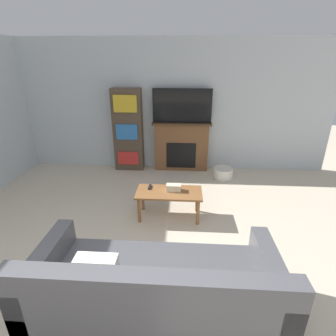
# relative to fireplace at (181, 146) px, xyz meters

# --- Properties ---
(wall_back) EXTENTS (6.97, 0.06, 2.70)m
(wall_back) POSITION_rel_fireplace_xyz_m (-0.38, 0.14, 0.82)
(wall_back) COLOR silver
(wall_back) RESTS_ON ground_plane
(fireplace) EXTENTS (1.24, 0.28, 1.05)m
(fireplace) POSITION_rel_fireplace_xyz_m (0.00, 0.00, 0.00)
(fireplace) COLOR brown
(fireplace) RESTS_ON ground_plane
(tv) EXTENTS (1.21, 0.03, 0.69)m
(tv) POSITION_rel_fireplace_xyz_m (0.00, -0.02, 0.87)
(tv) COLOR black
(tv) RESTS_ON fireplace
(couch) EXTENTS (2.17, 0.99, 0.89)m
(couch) POSITION_rel_fireplace_xyz_m (-0.17, -3.69, -0.23)
(couch) COLOR #4C4C51
(couch) RESTS_ON ground_plane
(coffee_table) EXTENTS (0.99, 0.48, 0.43)m
(coffee_table) POSITION_rel_fireplace_xyz_m (-0.15, -1.95, -0.16)
(coffee_table) COLOR brown
(coffee_table) RESTS_ON ground_plane
(tissue_box) EXTENTS (0.22, 0.12, 0.10)m
(tissue_box) POSITION_rel_fireplace_xyz_m (-0.08, -1.91, -0.05)
(tissue_box) COLOR beige
(tissue_box) RESTS_ON coffee_table
(remote_control) EXTENTS (0.04, 0.15, 0.02)m
(remote_control) POSITION_rel_fireplace_xyz_m (-0.45, -1.83, -0.09)
(remote_control) COLOR black
(remote_control) RESTS_ON coffee_table
(bookshelf) EXTENTS (0.61, 0.29, 1.74)m
(bookshelf) POSITION_rel_fireplace_xyz_m (-1.14, -0.02, 0.34)
(bookshelf) COLOR #4C3D2D
(bookshelf) RESTS_ON ground_plane
(storage_basket) EXTENTS (0.39, 0.39, 0.21)m
(storage_basket) POSITION_rel_fireplace_xyz_m (0.87, -0.43, -0.42)
(storage_basket) COLOR silver
(storage_basket) RESTS_ON ground_plane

